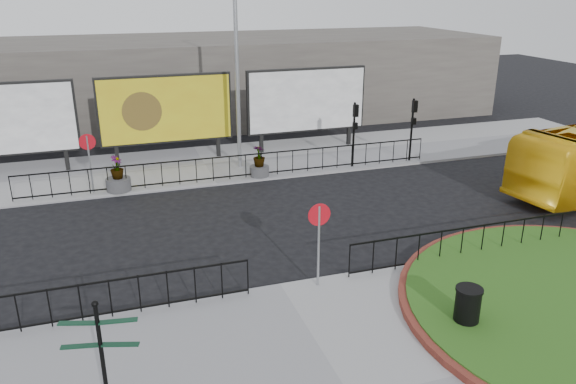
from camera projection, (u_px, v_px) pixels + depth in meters
name	position (u px, v px, depth m)	size (l,w,h in m)	color
ground	(280.00, 287.00, 15.97)	(90.00, 90.00, 0.00)	black
pavement_far	(204.00, 164.00, 26.64)	(44.00, 6.00, 0.12)	gray
railing_near_left	(50.00, 308.00, 13.71)	(10.00, 0.10, 1.10)	black
railing_near_right	(483.00, 240.00, 17.37)	(9.00, 0.10, 1.10)	black
railing_far	(238.00, 167.00, 24.31)	(18.00, 0.10, 1.10)	black
speed_sign_far	(88.00, 150.00, 22.21)	(0.64, 0.07, 2.47)	gray
speed_sign_near	(319.00, 227.00, 15.24)	(0.64, 0.07, 2.47)	gray
billboard_left	(1.00, 120.00, 24.13)	(6.20, 0.31, 4.10)	black
billboard_mid	(166.00, 110.00, 26.18)	(6.20, 0.31, 4.10)	black
billboard_right	(307.00, 101.00, 28.23)	(6.20, 0.31, 4.10)	black
lamp_post	(237.00, 64.00, 24.53)	(0.74, 0.18, 9.23)	gray
signal_pole_a	(355.00, 125.00, 25.46)	(0.22, 0.26, 3.00)	black
signal_pole_b	(413.00, 120.00, 26.34)	(0.22, 0.26, 3.00)	black
building_backdrop	(173.00, 81.00, 34.69)	(40.00, 10.00, 5.00)	#5B5750
fingerpost_sign	(102.00, 357.00, 9.98)	(1.36, 0.51, 2.91)	black
litter_bin	(467.00, 308.00, 13.70)	(0.67, 0.67, 1.10)	black
planter_a	(118.00, 179.00, 22.95)	(1.00, 1.00, 1.48)	#4C4C4F
planter_b	(259.00, 164.00, 24.70)	(0.85, 0.85, 1.40)	#4C4C4F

